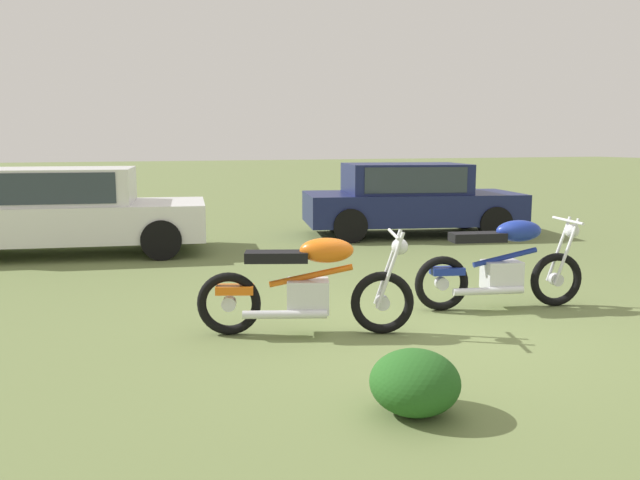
# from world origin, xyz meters

# --- Properties ---
(ground_plane) EXTENTS (120.00, 120.00, 0.00)m
(ground_plane) POSITION_xyz_m (0.00, 0.00, 0.00)
(ground_plane) COLOR olive
(motorcycle_orange) EXTENTS (2.01, 0.98, 1.02)m
(motorcycle_orange) POSITION_xyz_m (-1.15, 0.20, 0.48)
(motorcycle_orange) COLOR black
(motorcycle_orange) RESTS_ON ground
(motorcycle_blue) EXTENTS (1.94, 0.74, 1.02)m
(motorcycle_blue) POSITION_xyz_m (1.22, 0.36, 0.49)
(motorcycle_blue) COLOR black
(motorcycle_blue) RESTS_ON ground
(car_white) EXTENTS (4.79, 2.59, 1.43)m
(car_white) POSITION_xyz_m (-3.40, 5.98, 0.80)
(car_white) COLOR silver
(car_white) RESTS_ON ground
(car_navy) EXTENTS (4.52, 2.72, 1.43)m
(car_navy) POSITION_xyz_m (3.07, 5.92, 0.80)
(car_navy) COLOR #161E4C
(car_navy) RESTS_ON ground
(shrub_low) EXTENTS (0.63, 0.63, 0.45)m
(shrub_low) POSITION_xyz_m (-1.11, -1.83, 0.22)
(shrub_low) COLOR #235A1E
(shrub_low) RESTS_ON ground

